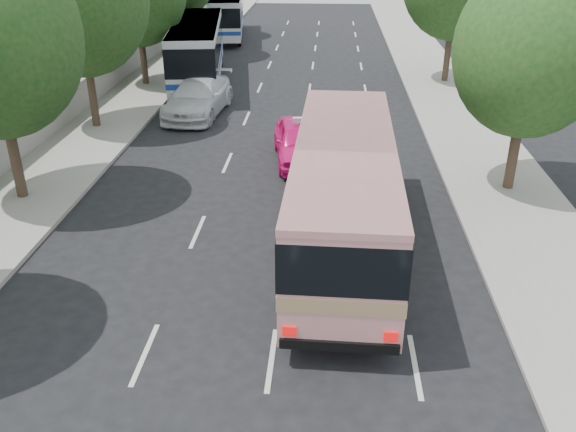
# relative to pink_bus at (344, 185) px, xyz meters

# --- Properties ---
(ground) EXTENTS (120.00, 120.00, 0.00)m
(ground) POSITION_rel_pink_bus_xyz_m (-2.61, -3.08, -2.13)
(ground) COLOR black
(ground) RESTS_ON ground
(sidewalk_left) EXTENTS (4.00, 90.00, 0.15)m
(sidewalk_left) POSITION_rel_pink_bus_xyz_m (-11.11, 16.92, -2.06)
(sidewalk_left) COLOR #9E998E
(sidewalk_left) RESTS_ON ground
(sidewalk_right) EXTENTS (4.00, 90.00, 0.12)m
(sidewalk_right) POSITION_rel_pink_bus_xyz_m (5.89, 16.92, -2.07)
(sidewalk_right) COLOR #9E998E
(sidewalk_right) RESTS_ON ground
(low_wall) EXTENTS (0.30, 90.00, 1.50)m
(low_wall) POSITION_rel_pink_bus_xyz_m (-12.91, 16.92, -1.23)
(low_wall) COLOR #9E998E
(low_wall) RESTS_ON sidewalk_left
(tree_right_near) EXTENTS (5.10, 5.10, 7.95)m
(tree_right_near) POSITION_rel_pink_bus_xyz_m (6.17, 4.86, 3.07)
(tree_right_near) COLOR #38281E
(tree_right_near) RESTS_ON ground
(pink_bus) EXTENTS (2.97, 10.81, 3.43)m
(pink_bus) POSITION_rel_pink_bus_xyz_m (0.00, 0.00, 0.00)
(pink_bus) COLOR tan
(pink_bus) RESTS_ON ground
(pink_taxi) EXTENTS (2.58, 5.02, 1.64)m
(pink_taxi) POSITION_rel_pink_bus_xyz_m (-1.61, 7.34, -1.32)
(pink_taxi) COLOR #F1147F
(pink_taxi) RESTS_ON ground
(white_pickup) EXTENTS (2.98, 6.21, 1.74)m
(white_pickup) POSITION_rel_pink_bus_xyz_m (-6.97, 13.50, -1.26)
(white_pickup) COLOR silver
(white_pickup) RESTS_ON ground
(tour_coach_front) EXTENTS (4.13, 12.03, 3.53)m
(tour_coach_front) POSITION_rel_pink_bus_xyz_m (-8.17, 19.66, -0.01)
(tour_coach_front) COLOR silver
(tour_coach_front) RESTS_ON ground
(tour_coach_rear) EXTENTS (3.70, 11.35, 3.33)m
(tour_coach_rear) POSITION_rel_pink_bus_xyz_m (-8.91, 35.07, -0.13)
(tour_coach_rear) COLOR silver
(tour_coach_rear) RESTS_ON ground
(taxi_roof_sign) EXTENTS (0.57, 0.25, 0.18)m
(taxi_roof_sign) POSITION_rel_pink_bus_xyz_m (-1.61, 7.34, -0.41)
(taxi_roof_sign) COLOR silver
(taxi_roof_sign) RESTS_ON pink_taxi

